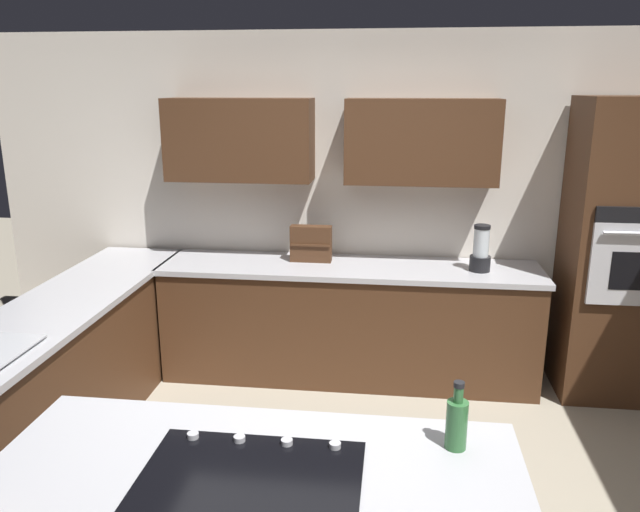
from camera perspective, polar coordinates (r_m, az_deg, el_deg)
The scene contains 11 objects.
wall_back at distance 4.86m, azimuth 3.53°, elevation 6.05°, with size 6.00×0.44×2.60m.
lower_cabinets_back at distance 4.80m, azimuth 2.63°, elevation -6.25°, with size 2.80×0.60×0.86m, color #472B19.
countertop_back at distance 4.66m, azimuth 2.70°, elevation -1.10°, with size 2.84×0.64×0.04m, color #B2B2B7.
lower_cabinets_side at distance 4.26m, azimuth -22.93°, elevation -10.49°, with size 0.60×2.90×0.86m, color #472B19.
countertop_side at distance 4.09m, azimuth -23.59°, elevation -4.78°, with size 0.64×2.94×0.04m, color #B2B2B7.
island_top at distance 2.26m, azimuth -6.53°, elevation -20.47°, with size 1.90×1.01×0.04m, color #B2B2B7.
wall_oven at distance 4.87m, azimuth 26.26°, elevation 0.32°, with size 0.80×0.66×2.13m.
cooktop at distance 2.25m, azimuth -6.52°, elevation -19.81°, with size 0.76×0.56×0.03m.
blender at distance 4.62m, azimuth 14.53°, elevation 0.42°, with size 0.15×0.15×0.34m.
spice_rack at distance 4.72m, azimuth -0.83°, elevation 1.14°, with size 0.31×0.11×0.28m.
second_bottle at distance 2.42m, azimuth 12.44°, elevation -14.67°, with size 0.08×0.08×0.27m.
Camera 1 is at (-0.23, 2.73, 2.20)m, focal length 34.86 mm.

